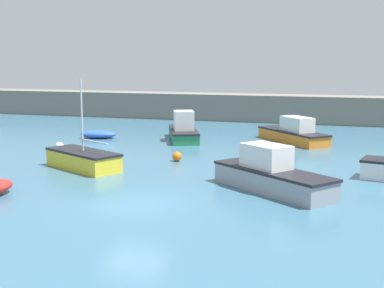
{
  "coord_description": "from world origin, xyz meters",
  "views": [
    {
      "loc": [
        8.35,
        -18.88,
        5.65
      ],
      "look_at": [
        -0.57,
        9.35,
        0.96
      ],
      "focal_mm": 50.0,
      "sensor_mm": 36.0,
      "label": 1
    }
  ],
  "objects_px": {
    "sailboat_twin_hulled": "(83,160)",
    "mooring_buoy_white": "(59,146)",
    "motorboat_with_cabin": "(271,175)",
    "rowboat_white_midwater": "(98,134)",
    "motorboat_grey_hull": "(294,133)",
    "mooring_buoy_orange": "(177,156)",
    "cabin_cruiser_white": "(183,130)"
  },
  "relations": [
    {
      "from": "sailboat_twin_hulled",
      "to": "mooring_buoy_white",
      "type": "bearing_deg",
      "value": -20.02
    },
    {
      "from": "sailboat_twin_hulled",
      "to": "motorboat_with_cabin",
      "type": "distance_m",
      "value": 10.26
    },
    {
      "from": "rowboat_white_midwater",
      "to": "mooring_buoy_white",
      "type": "relative_size",
      "value": 5.38
    },
    {
      "from": "motorboat_grey_hull",
      "to": "mooring_buoy_orange",
      "type": "bearing_deg",
      "value": 106.79
    },
    {
      "from": "motorboat_grey_hull",
      "to": "mooring_buoy_white",
      "type": "height_order",
      "value": "motorboat_grey_hull"
    },
    {
      "from": "rowboat_white_midwater",
      "to": "motorboat_grey_hull",
      "type": "bearing_deg",
      "value": 176.12
    },
    {
      "from": "motorboat_with_cabin",
      "to": "motorboat_grey_hull",
      "type": "relative_size",
      "value": 1.01
    },
    {
      "from": "mooring_buoy_orange",
      "to": "motorboat_grey_hull",
      "type": "bearing_deg",
      "value": 58.77
    },
    {
      "from": "cabin_cruiser_white",
      "to": "motorboat_with_cabin",
      "type": "xyz_separation_m",
      "value": [
        8.31,
        -12.93,
        0.03
      ]
    },
    {
      "from": "cabin_cruiser_white",
      "to": "mooring_buoy_white",
      "type": "distance_m",
      "value": 8.89
    },
    {
      "from": "rowboat_white_midwater",
      "to": "cabin_cruiser_white",
      "type": "distance_m",
      "value": 6.27
    },
    {
      "from": "cabin_cruiser_white",
      "to": "motorboat_grey_hull",
      "type": "height_order",
      "value": "cabin_cruiser_white"
    },
    {
      "from": "motorboat_grey_hull",
      "to": "mooring_buoy_white",
      "type": "xyz_separation_m",
      "value": [
        -13.63,
        -7.79,
        -0.37
      ]
    },
    {
      "from": "rowboat_white_midwater",
      "to": "mooring_buoy_white",
      "type": "distance_m",
      "value": 5.49
    },
    {
      "from": "sailboat_twin_hulled",
      "to": "mooring_buoy_orange",
      "type": "height_order",
      "value": "sailboat_twin_hulled"
    },
    {
      "from": "rowboat_white_midwater",
      "to": "sailboat_twin_hulled",
      "type": "xyz_separation_m",
      "value": [
        4.38,
        -10.16,
        0.21
      ]
    },
    {
      "from": "motorboat_with_cabin",
      "to": "motorboat_grey_hull",
      "type": "height_order",
      "value": "motorboat_with_cabin"
    },
    {
      "from": "cabin_cruiser_white",
      "to": "motorboat_grey_hull",
      "type": "bearing_deg",
      "value": -103.07
    },
    {
      "from": "sailboat_twin_hulled",
      "to": "mooring_buoy_orange",
      "type": "distance_m",
      "value": 5.29
    },
    {
      "from": "sailboat_twin_hulled",
      "to": "cabin_cruiser_white",
      "type": "relative_size",
      "value": 0.84
    },
    {
      "from": "rowboat_white_midwater",
      "to": "motorboat_with_cabin",
      "type": "distance_m",
      "value": 18.76
    },
    {
      "from": "sailboat_twin_hulled",
      "to": "mooring_buoy_white",
      "type": "height_order",
      "value": "sailboat_twin_hulled"
    },
    {
      "from": "rowboat_white_midwater",
      "to": "motorboat_grey_hull",
      "type": "relative_size",
      "value": 0.49
    },
    {
      "from": "sailboat_twin_hulled",
      "to": "cabin_cruiser_white",
      "type": "height_order",
      "value": "sailboat_twin_hulled"
    },
    {
      "from": "sailboat_twin_hulled",
      "to": "mooring_buoy_white",
      "type": "xyz_separation_m",
      "value": [
        -4.26,
        4.66,
        -0.23
      ]
    },
    {
      "from": "rowboat_white_midwater",
      "to": "mooring_buoy_white",
      "type": "xyz_separation_m",
      "value": [
        0.12,
        -5.49,
        -0.02
      ]
    },
    {
      "from": "rowboat_white_midwater",
      "to": "cabin_cruiser_white",
      "type": "bearing_deg",
      "value": 175.95
    },
    {
      "from": "mooring_buoy_orange",
      "to": "mooring_buoy_white",
      "type": "bearing_deg",
      "value": 172.01
    },
    {
      "from": "sailboat_twin_hulled",
      "to": "cabin_cruiser_white",
      "type": "distance_m",
      "value": 11.31
    },
    {
      "from": "cabin_cruiser_white",
      "to": "motorboat_with_cabin",
      "type": "relative_size",
      "value": 0.99
    },
    {
      "from": "motorboat_with_cabin",
      "to": "mooring_buoy_white",
      "type": "height_order",
      "value": "motorboat_with_cabin"
    },
    {
      "from": "sailboat_twin_hulled",
      "to": "cabin_cruiser_white",
      "type": "bearing_deg",
      "value": -71.52
    }
  ]
}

